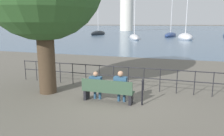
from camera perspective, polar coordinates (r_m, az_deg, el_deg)
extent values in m
plane|color=#605B51|center=(8.61, -1.04, -8.69)|extent=(1000.00, 1000.00, 0.00)
cube|color=#47607A|center=(169.03, 17.33, 10.03)|extent=(600.00, 300.00, 0.01)
cylinder|color=#423323|center=(9.74, -16.77, 2.44)|extent=(0.72, 0.72, 3.04)
cube|color=#334C38|center=(8.47, -1.05, -5.99)|extent=(2.02, 0.45, 0.05)
cube|color=#334C38|center=(8.21, -1.52, -4.74)|extent=(2.02, 0.04, 0.45)
cube|color=black|center=(8.86, -6.64, -6.80)|extent=(0.10, 0.41, 0.40)
cube|color=black|center=(8.30, 4.95, -8.03)|extent=(0.10, 0.41, 0.40)
cylinder|color=navy|center=(8.87, -4.44, -6.56)|extent=(0.11, 0.11, 0.45)
cylinder|color=navy|center=(8.80, -3.16, -6.70)|extent=(0.11, 0.11, 0.45)
cube|color=navy|center=(8.68, -4.04, -5.07)|extent=(0.40, 0.26, 0.14)
cube|color=navy|center=(8.54, -4.28, -3.92)|extent=(0.47, 0.24, 0.51)
sphere|color=#A87A5B|center=(8.45, -4.32, -1.56)|extent=(0.19, 0.19, 0.19)
cylinder|color=navy|center=(8.56, 1.79, -7.21)|extent=(0.11, 0.11, 0.45)
cylinder|color=navy|center=(8.51, 3.22, -7.35)|extent=(0.11, 0.11, 0.45)
cube|color=navy|center=(8.37, 2.36, -5.68)|extent=(0.42, 0.26, 0.14)
cube|color=navy|center=(8.22, 2.21, -4.27)|extent=(0.49, 0.24, 0.58)
sphere|color=#A87A5B|center=(8.12, 2.23, -1.52)|extent=(0.21, 0.21, 0.21)
cylinder|color=black|center=(12.64, -21.72, -0.47)|extent=(0.04, 0.04, 1.05)
cylinder|color=black|center=(12.20, -19.13, -0.69)|extent=(0.04, 0.04, 1.05)
cylinder|color=black|center=(11.79, -16.36, -0.93)|extent=(0.04, 0.04, 1.05)
cylinder|color=black|center=(11.41, -13.39, -1.19)|extent=(0.04, 0.04, 1.05)
cylinder|color=black|center=(11.06, -10.22, -1.45)|extent=(0.04, 0.04, 1.05)
cylinder|color=black|center=(10.74, -6.86, -1.73)|extent=(0.04, 0.04, 1.05)
cylinder|color=black|center=(10.47, -3.30, -2.01)|extent=(0.04, 0.04, 1.05)
cylinder|color=black|center=(10.24, 0.42, -2.31)|extent=(0.04, 0.04, 1.05)
cylinder|color=black|center=(10.05, 4.31, -2.60)|extent=(0.04, 0.04, 1.05)
cylinder|color=black|center=(9.92, 8.32, -2.89)|extent=(0.04, 0.04, 1.05)
cylinder|color=black|center=(9.83, 12.43, -3.17)|extent=(0.04, 0.04, 1.05)
cylinder|color=black|center=(9.79, 16.59, -3.44)|extent=(0.04, 0.04, 1.05)
cylinder|color=black|center=(9.81, 20.76, -3.70)|extent=(0.04, 0.04, 1.05)
cylinder|color=black|center=(9.88, 24.90, -3.93)|extent=(0.04, 0.04, 1.05)
cylinder|color=black|center=(10.03, 2.37, 0.29)|extent=(10.70, 0.04, 0.04)
cylinder|color=black|center=(10.13, 2.35, -2.17)|extent=(10.70, 0.04, 0.04)
cylinder|color=black|center=(8.16, 7.91, -6.57)|extent=(0.06, 0.06, 0.91)
cone|color=black|center=(8.01, 8.02, -3.05)|extent=(0.09, 0.09, 0.12)
ellipsoid|color=silver|center=(44.48, 18.58, 7.56)|extent=(3.61, 5.93, 1.68)
cylinder|color=silver|center=(44.44, 18.96, 13.36)|extent=(0.14, 0.14, 8.02)
ellipsoid|color=navy|center=(53.32, 15.03, 8.25)|extent=(3.23, 8.36, 1.35)
cylinder|color=silver|center=(53.29, 15.32, 13.56)|extent=(0.14, 0.14, 9.07)
ellipsoid|color=black|center=(59.25, -3.62, 8.95)|extent=(2.66, 7.25, 1.56)
cylinder|color=silver|center=(59.23, -3.67, 13.41)|extent=(0.14, 0.14, 8.27)
ellipsoid|color=silver|center=(43.27, 5.83, 7.89)|extent=(4.06, 7.84, 1.28)
cylinder|color=silver|center=(43.21, 5.95, 13.61)|extent=(0.14, 0.14, 7.86)
cylinder|color=silver|center=(92.41, 3.84, 17.20)|extent=(5.29, 5.29, 24.21)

